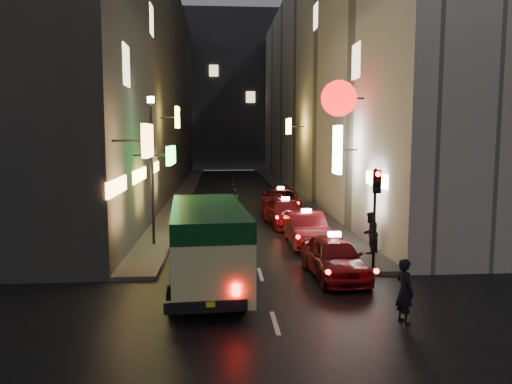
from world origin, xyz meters
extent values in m
cube|color=#363331|center=(-8.00, 34.00, 9.00)|extent=(6.00, 52.00, 18.00)
cube|color=#FFA759|center=(-3.81, 9.00, 4.60)|extent=(0.18, 1.67, 1.13)
cube|color=#31F958|center=(-3.42, 13.12, 3.94)|extent=(0.18, 2.46, 0.77)
cube|color=yellow|center=(-3.92, 22.89, 5.88)|extent=(0.18, 1.47, 1.29)
cube|color=#FFA759|center=(-4.98, 9.50, 3.00)|extent=(0.10, 3.17, 0.55)
cube|color=yellow|center=(-4.98, 14.51, 3.00)|extent=(0.10, 3.47, 0.55)
cube|color=#FFA759|center=(-4.98, 20.13, 3.00)|extent=(0.10, 2.64, 0.55)
cube|color=#FFE5B2|center=(-4.99, 12.00, 7.50)|extent=(0.06, 1.30, 1.60)
cube|color=#FFE5B2|center=(-4.99, 20.00, 11.00)|extent=(0.06, 1.30, 1.60)
cube|color=#B3ADA4|center=(8.00, 34.00, 9.00)|extent=(6.00, 52.00, 18.00)
cylinder|color=#F20A0A|center=(3.87, 13.58, 6.40)|extent=(1.57, 0.18, 1.57)
cube|color=white|center=(4.06, 14.49, 4.12)|extent=(0.18, 1.18, 2.23)
cube|color=yellow|center=(3.79, 28.82, 5.45)|extent=(0.18, 1.72, 1.15)
cube|color=white|center=(4.98, 11.47, 3.00)|extent=(0.10, 2.65, 0.55)
cube|color=#FFE5B2|center=(4.99, 15.00, 8.20)|extent=(0.06, 1.30, 1.60)
cube|color=#FFE5B2|center=(4.99, 25.00, 12.50)|extent=(0.06, 1.30, 1.60)
cube|color=#343439|center=(0.00, 66.00, 11.00)|extent=(30.00, 10.00, 22.00)
cube|color=#474442|center=(-4.25, 34.00, 0.07)|extent=(1.50, 52.00, 0.15)
cube|color=#474442|center=(4.25, 34.00, 0.07)|extent=(1.50, 52.00, 0.15)
cube|color=#E8DF91|center=(-1.75, 6.86, 1.50)|extent=(2.54, 6.20, 2.22)
cube|color=#0B3A18|center=(-1.75, 6.86, 2.36)|extent=(2.56, 6.22, 0.56)
cube|color=black|center=(-1.75, 7.16, 1.72)|extent=(2.40, 3.78, 0.51)
cube|color=black|center=(-1.75, 3.88, 0.54)|extent=(2.09, 0.32, 0.30)
cube|color=#FF0A05|center=(-2.51, 3.81, 0.94)|extent=(0.18, 0.06, 0.28)
cube|color=#FF0A05|center=(-1.00, 3.81, 0.94)|extent=(0.18, 0.06, 0.28)
cylinder|color=black|center=(-2.70, 8.80, 0.38)|extent=(0.22, 0.77, 0.77)
cylinder|color=black|center=(-0.81, 4.92, 0.38)|extent=(0.22, 0.77, 0.77)
imported|color=maroon|center=(2.45, 8.00, 0.81)|extent=(2.40, 5.21, 1.62)
cube|color=white|center=(2.45, 8.00, 1.71)|extent=(0.43, 0.21, 0.16)
sphere|color=#FF0A05|center=(1.74, 5.68, 0.83)|extent=(0.16, 0.16, 0.16)
sphere|color=#FF0A05|center=(3.17, 5.68, 0.83)|extent=(0.16, 0.16, 0.16)
imported|color=maroon|center=(2.38, 12.99, 0.84)|extent=(2.21, 5.28, 1.67)
cube|color=white|center=(2.38, 12.99, 1.76)|extent=(0.42, 0.18, 0.16)
sphere|color=#FF0A05|center=(1.64, 10.60, 0.86)|extent=(0.16, 0.16, 0.16)
sphere|color=#FF0A05|center=(3.12, 10.60, 0.86)|extent=(0.16, 0.16, 0.16)
imported|color=maroon|center=(2.10, 17.79, 0.80)|extent=(2.58, 5.20, 1.59)
cube|color=white|center=(2.10, 17.79, 1.68)|extent=(0.44, 0.22, 0.16)
sphere|color=#FF0A05|center=(1.40, 15.51, 0.82)|extent=(0.16, 0.16, 0.16)
sphere|color=#FF0A05|center=(2.81, 15.51, 0.82)|extent=(0.16, 0.16, 0.16)
imported|color=maroon|center=(2.44, 22.59, 0.83)|extent=(2.55, 5.38, 1.66)
cube|color=white|center=(2.44, 22.59, 1.75)|extent=(0.43, 0.21, 0.16)
sphere|color=#FF0A05|center=(1.71, 20.21, 0.86)|extent=(0.16, 0.16, 0.16)
sphere|color=#FF0A05|center=(3.18, 20.21, 0.86)|extent=(0.16, 0.16, 0.16)
imported|color=black|center=(3.30, 3.80, 0.94)|extent=(0.55, 0.70, 1.89)
imported|color=black|center=(4.50, 10.66, 1.08)|extent=(0.81, 0.80, 1.87)
cylinder|color=black|center=(4.00, 8.60, 1.90)|extent=(0.10, 0.10, 3.50)
cube|color=black|center=(4.00, 8.42, 3.20)|extent=(0.26, 0.18, 0.80)
sphere|color=#FF0A05|center=(4.00, 8.31, 3.47)|extent=(0.18, 0.18, 0.18)
sphere|color=black|center=(4.00, 8.31, 3.20)|extent=(0.17, 0.17, 0.17)
sphere|color=black|center=(4.00, 8.31, 2.93)|extent=(0.17, 0.17, 0.17)
cylinder|color=black|center=(-4.20, 13.00, 3.15)|extent=(0.12, 0.12, 6.00)
cylinder|color=#FFE5BF|center=(-4.20, 13.00, 6.25)|extent=(0.28, 0.28, 0.25)
camera|label=1|loc=(-1.40, -8.22, 4.78)|focal=35.00mm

